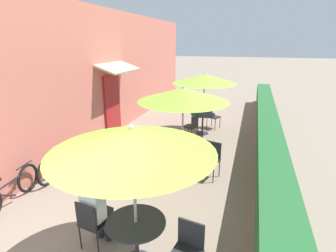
# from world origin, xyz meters

# --- Properties ---
(cafe_facade_wall) EXTENTS (0.98, 14.43, 4.20)m
(cafe_facade_wall) POSITION_xyz_m (-2.54, 7.08, 2.09)
(cafe_facade_wall) COLOR #C66B5B
(cafe_facade_wall) RESTS_ON ground_plane
(planter_hedge) EXTENTS (0.60, 13.43, 1.01)m
(planter_hedge) POSITION_xyz_m (2.75, 7.12, 0.54)
(planter_hedge) COLOR tan
(planter_hedge) RESTS_ON ground_plane
(patio_table_near) EXTENTS (0.86, 0.86, 0.72)m
(patio_table_near) POSITION_xyz_m (0.82, 1.44, 0.55)
(patio_table_near) COLOR #28282D
(patio_table_near) RESTS_ON ground_plane
(patio_umbrella_near) EXTENTS (2.17, 2.17, 2.17)m
(patio_umbrella_near) POSITION_xyz_m (0.82, 1.44, 1.96)
(patio_umbrella_near) COLOR #B7B7BC
(patio_umbrella_near) RESTS_ON ground_plane
(cafe_chair_near_left) EXTENTS (0.46, 0.46, 0.87)m
(cafe_chair_near_left) POSITION_xyz_m (1.59, 1.40, 0.52)
(cafe_chair_near_left) COLOR #232328
(cafe_chair_near_left) RESTS_ON ground_plane
(cafe_chair_near_right) EXTENTS (0.46, 0.46, 0.87)m
(cafe_chair_near_right) POSITION_xyz_m (0.05, 1.48, 0.52)
(cafe_chair_near_right) COLOR #232328
(cafe_chair_near_right) RESTS_ON ground_plane
(seated_patron_near_right) EXTENTS (0.38, 0.44, 1.25)m
(seated_patron_near_right) POSITION_xyz_m (0.07, 1.59, 0.69)
(seated_patron_near_right) COLOR #23232D
(seated_patron_near_right) RESTS_ON ground_plane
(patio_table_mid) EXTENTS (0.86, 0.86, 0.72)m
(patio_table_mid) POSITION_xyz_m (0.67, 4.54, 0.55)
(patio_table_mid) COLOR #28282D
(patio_table_mid) RESTS_ON ground_plane
(patio_umbrella_mid) EXTENTS (2.17, 2.17, 2.17)m
(patio_umbrella_mid) POSITION_xyz_m (0.67, 4.54, 1.96)
(patio_umbrella_mid) COLOR #B7B7BC
(patio_umbrella_mid) RESTS_ON ground_plane
(cafe_chair_mid_left) EXTENTS (0.49, 0.49, 0.87)m
(cafe_chair_mid_left) POSITION_xyz_m (1.43, 4.42, 0.52)
(cafe_chair_mid_left) COLOR #232328
(cafe_chair_mid_left) RESTS_ON ground_plane
(cafe_chair_mid_right) EXTENTS (0.49, 0.49, 0.87)m
(cafe_chair_mid_right) POSITION_xyz_m (-0.09, 4.67, 0.52)
(cafe_chair_mid_right) COLOR #232328
(cafe_chair_mid_right) RESTS_ON ground_plane
(coffee_cup_mid) EXTENTS (0.07, 0.07, 0.09)m
(coffee_cup_mid) POSITION_xyz_m (0.58, 4.49, 0.77)
(coffee_cup_mid) COLOR #232328
(coffee_cup_mid) RESTS_ON patio_table_mid
(patio_table_far) EXTENTS (0.86, 0.86, 0.72)m
(patio_table_far) POSITION_xyz_m (0.63, 7.49, 0.55)
(patio_table_far) COLOR #28282D
(patio_table_far) RESTS_ON ground_plane
(patio_umbrella_far) EXTENTS (2.17, 2.17, 2.17)m
(patio_umbrella_far) POSITION_xyz_m (0.63, 7.49, 1.96)
(patio_umbrella_far) COLOR #B7B7BC
(patio_umbrella_far) RESTS_ON ground_plane
(cafe_chair_far_left) EXTENTS (0.52, 0.52, 0.87)m
(cafe_chair_far_left) POSITION_xyz_m (0.41, 6.75, 0.52)
(cafe_chair_far_left) COLOR #232328
(cafe_chair_far_left) RESTS_ON ground_plane
(cafe_chair_far_right) EXTENTS (0.52, 0.52, 0.87)m
(cafe_chair_far_right) POSITION_xyz_m (0.85, 8.23, 0.52)
(cafe_chair_far_right) COLOR #232328
(cafe_chair_far_right) RESTS_ON ground_plane
(coffee_cup_far) EXTENTS (0.07, 0.07, 0.09)m
(coffee_cup_far) POSITION_xyz_m (0.59, 7.32, 0.77)
(coffee_cup_far) COLOR teal
(coffee_cup_far) RESTS_ON patio_table_far
(bicycle_leaning) EXTENTS (0.30, 1.69, 0.72)m
(bicycle_leaning) POSITION_xyz_m (-2.20, 1.99, 0.33)
(bicycle_leaning) COLOR black
(bicycle_leaning) RESTS_ON ground_plane
(bicycle_second) EXTENTS (0.20, 1.70, 0.73)m
(bicycle_second) POSITION_xyz_m (-2.12, 3.38, 0.34)
(bicycle_second) COLOR black
(bicycle_second) RESTS_ON ground_plane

